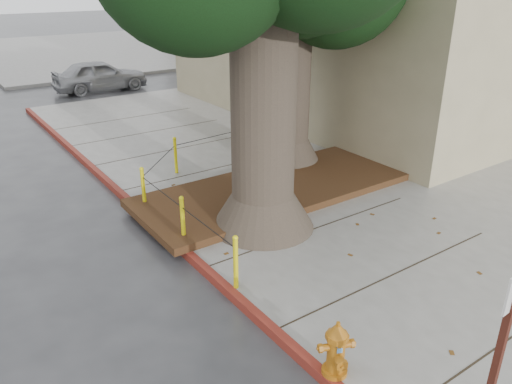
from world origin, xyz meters
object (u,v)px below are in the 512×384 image
at_px(signpost, 492,381).
at_px(fire_hydrant, 336,349).
at_px(car_silver, 100,75).
at_px(car_red, 298,55).

bearing_deg(signpost, fire_hydrant, 84.99).
height_order(fire_hydrant, car_silver, car_silver).
height_order(car_silver, car_red, car_silver).
height_order(fire_hydrant, signpost, signpost).
bearing_deg(car_silver, fire_hydrant, 171.64).
bearing_deg(fire_hydrant, car_red, 74.35).
relative_size(car_silver, car_red, 1.08).
distance_m(car_silver, car_red, 11.37).
distance_m(fire_hydrant, signpost, 2.15).
xyz_separation_m(fire_hydrant, car_red, (14.81, 18.80, 0.08)).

